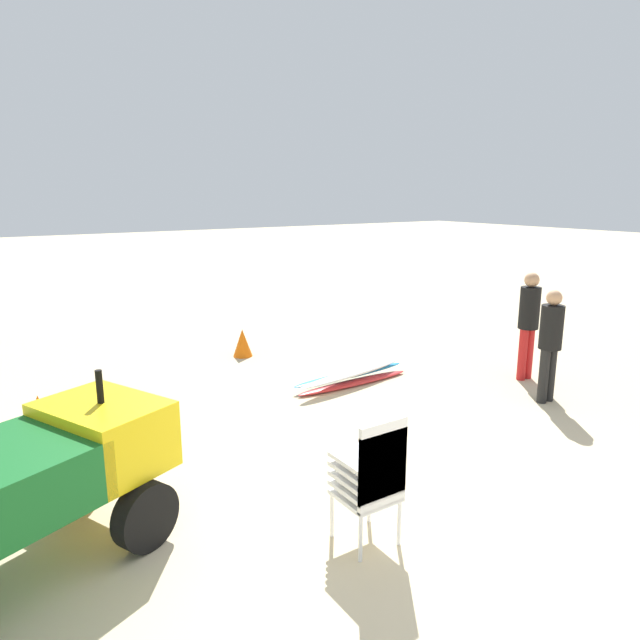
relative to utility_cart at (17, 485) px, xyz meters
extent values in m
plane|color=beige|center=(3.28, -1.04, -0.78)|extent=(80.00, 80.00, 0.00)
cube|color=yellow|center=(0.74, 0.33, 0.12)|extent=(1.18, 1.33, 0.60)
cylinder|color=black|center=(0.74, 0.33, 0.57)|extent=(0.08, 0.08, 0.30)
cylinder|color=black|center=(0.47, 0.81, -0.48)|extent=(0.62, 0.41, 0.60)
cylinder|color=black|center=(0.92, -0.19, -0.48)|extent=(0.62, 0.41, 0.60)
cube|color=white|center=(2.55, -1.14, -0.34)|extent=(0.48, 0.48, 0.04)
cube|color=white|center=(2.55, -1.36, -0.14)|extent=(0.48, 0.04, 0.40)
cube|color=white|center=(2.55, -1.14, -0.25)|extent=(0.48, 0.48, 0.04)
cube|color=white|center=(2.55, -1.36, -0.05)|extent=(0.48, 0.04, 0.40)
cube|color=white|center=(2.55, -1.14, -0.16)|extent=(0.48, 0.48, 0.04)
cube|color=white|center=(2.55, -1.36, 0.04)|extent=(0.48, 0.04, 0.40)
cube|color=white|center=(2.55, -1.14, -0.07)|extent=(0.48, 0.48, 0.04)
cube|color=white|center=(2.55, -1.36, 0.13)|extent=(0.48, 0.04, 0.40)
cube|color=white|center=(2.55, -1.14, 0.02)|extent=(0.48, 0.48, 0.04)
cube|color=white|center=(2.55, -1.36, 0.22)|extent=(0.48, 0.04, 0.40)
cylinder|color=white|center=(2.76, -0.93, -0.57)|extent=(0.04, 0.04, 0.42)
cylinder|color=white|center=(2.34, -0.93, -0.57)|extent=(0.04, 0.04, 0.42)
cylinder|color=white|center=(2.76, -1.35, -0.57)|extent=(0.04, 0.04, 0.42)
cylinder|color=white|center=(2.34, -1.35, -0.57)|extent=(0.04, 0.04, 0.42)
ellipsoid|color=red|center=(4.92, 2.21, -0.74)|extent=(2.11, 0.27, 0.08)
ellipsoid|color=#268CCC|center=(4.97, 2.38, -0.66)|extent=(2.18, 0.32, 0.08)
ellipsoid|color=white|center=(4.88, 2.22, -0.58)|extent=(2.14, 0.58, 0.08)
cylinder|color=red|center=(7.37, 0.93, -0.36)|extent=(0.14, 0.14, 0.86)
cylinder|color=red|center=(7.53, 0.93, -0.36)|extent=(0.14, 0.14, 0.86)
cylinder|color=black|center=(7.45, 0.93, 0.41)|extent=(0.32, 0.32, 0.68)
sphere|color=tan|center=(7.45, 0.93, 0.86)|extent=(0.23, 0.23, 0.23)
cylinder|color=black|center=(6.77, 0.10, -0.38)|extent=(0.14, 0.14, 0.80)
cylinder|color=black|center=(6.93, 0.10, -0.38)|extent=(0.14, 0.14, 0.80)
cylinder|color=black|center=(6.85, 0.10, 0.34)|extent=(0.32, 0.32, 0.64)
sphere|color=tan|center=(6.85, 0.10, 0.77)|extent=(0.22, 0.22, 0.22)
cone|color=orange|center=(4.14, 4.66, -0.53)|extent=(0.36, 0.36, 0.52)
cone|color=orange|center=(0.46, 2.75, -0.50)|extent=(0.40, 0.40, 0.57)
camera|label=1|loc=(-0.20, -4.64, 2.23)|focal=31.64mm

